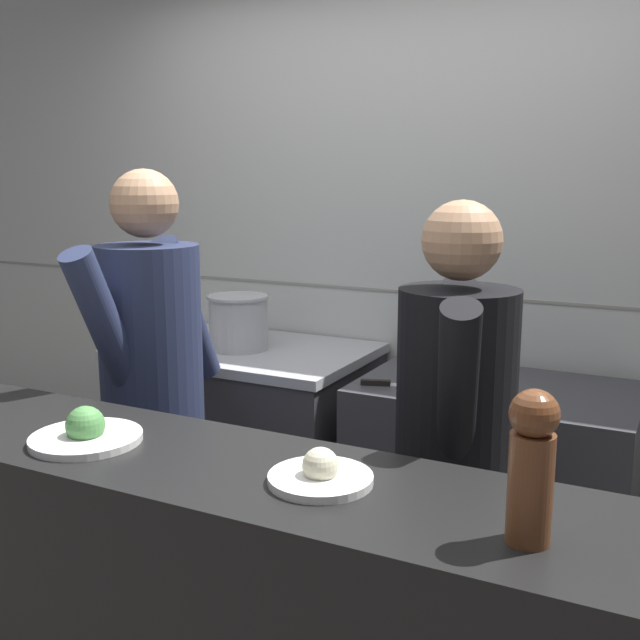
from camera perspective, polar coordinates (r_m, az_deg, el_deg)
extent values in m
cube|color=silver|center=(3.30, 6.20, 4.83)|extent=(8.00, 0.06, 2.60)
cube|color=gray|center=(3.29, 5.95, 2.18)|extent=(8.00, 0.00, 0.01)
cube|color=#38383D|center=(3.40, -5.50, -9.94)|extent=(1.03, 0.70, 0.88)
cube|color=#B7BABF|center=(3.26, -5.65, -2.39)|extent=(1.05, 0.71, 0.04)
cube|color=#B7BABF|center=(3.12, -8.88, -10.70)|extent=(0.93, 0.03, 0.10)
cube|color=#38383D|center=(3.00, 12.96, -13.09)|extent=(1.00, 0.65, 0.89)
cube|color=black|center=(2.92, 11.01, -22.44)|extent=(0.98, 0.04, 0.10)
cube|color=black|center=(2.10, -13.73, -22.27)|extent=(2.79, 0.45, 1.02)
cylinder|color=#B7BABF|center=(3.20, -6.23, -0.17)|extent=(0.25, 0.25, 0.23)
cylinder|color=#B7BABF|center=(3.18, -6.27, 1.77)|extent=(0.26, 0.26, 0.01)
cube|color=#B7BABF|center=(2.78, 8.41, -5.04)|extent=(0.29, 0.13, 0.01)
cube|color=black|center=(2.78, 4.26, -4.78)|extent=(0.11, 0.06, 0.02)
cylinder|color=white|center=(1.90, -17.39, -8.60)|extent=(0.27, 0.27, 0.02)
sphere|color=#4C8C47|center=(1.89, -17.45, -7.66)|extent=(0.09, 0.09, 0.09)
cylinder|color=white|center=(1.59, 0.04, -12.00)|extent=(0.22, 0.22, 0.02)
sphere|color=beige|center=(1.58, 0.04, -11.04)|extent=(0.08, 0.08, 0.08)
cylinder|color=brown|center=(1.37, 15.72, -12.27)|extent=(0.08, 0.08, 0.20)
sphere|color=brown|center=(1.32, 16.02, -6.90)|extent=(0.09, 0.09, 0.09)
cube|color=black|center=(2.79, -12.14, -16.12)|extent=(0.29, 0.19, 0.78)
cylinder|color=#262D4C|center=(2.55, -12.78, -1.65)|extent=(0.34, 0.34, 0.65)
sphere|color=tan|center=(2.49, -13.23, 8.64)|extent=(0.22, 0.22, 0.22)
cylinder|color=#262D4C|center=(2.69, -10.16, 0.76)|extent=(0.11, 0.33, 0.54)
cylinder|color=#262D4C|center=(2.38, -15.89, -0.80)|extent=(0.11, 0.33, 0.54)
cube|color=black|center=(2.35, 9.72, -22.15)|extent=(0.31, 0.25, 0.74)
cylinder|color=black|center=(2.06, 10.33, -6.11)|extent=(0.40, 0.40, 0.61)
sphere|color=tan|center=(1.98, 10.76, 5.97)|extent=(0.21, 0.21, 0.21)
cylinder|color=black|center=(2.23, 10.38, -2.90)|extent=(0.18, 0.32, 0.51)
cylinder|color=black|center=(1.86, 10.42, -5.70)|extent=(0.18, 0.32, 0.51)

